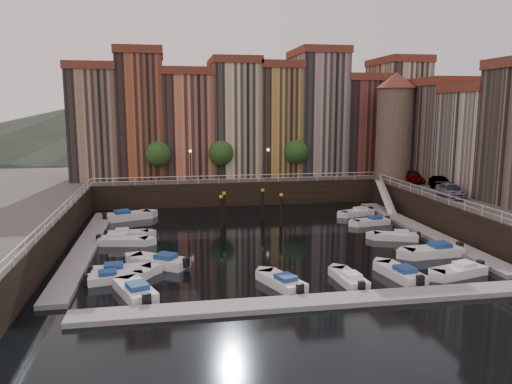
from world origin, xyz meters
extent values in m
plane|color=black|center=(0.00, 0.00, 0.00)|extent=(200.00, 200.00, 0.00)
cube|color=black|center=(0.00, 26.00, 1.50)|extent=(80.00, 20.00, 3.00)
cube|color=gray|center=(-16.20, -1.00, 0.17)|extent=(2.00, 28.00, 0.35)
cube|color=gray|center=(16.20, -1.00, 0.17)|extent=(2.00, 28.00, 0.35)
cube|color=gray|center=(0.00, -17.00, 0.17)|extent=(30.00, 2.00, 0.35)
cone|color=#2D382D|center=(-30.00, 110.00, 7.00)|extent=(80.00, 80.00, 14.00)
cone|color=#2D382D|center=(5.00, 110.00, 9.00)|extent=(100.00, 100.00, 18.00)
cone|color=#2D382D|center=(40.00, 110.00, 6.00)|extent=(70.00, 70.00, 12.00)
cube|color=#987B61|center=(-18.00, 23.50, 10.00)|extent=(6.00, 10.00, 14.00)
cube|color=brown|center=(-18.00, 23.50, 17.50)|extent=(6.30, 10.30, 1.00)
cube|color=#9D5031|center=(-12.10, 23.50, 11.00)|extent=(5.80, 10.00, 16.00)
cube|color=brown|center=(-12.10, 23.50, 19.50)|extent=(6.10, 10.30, 1.00)
cube|color=#CE7454|center=(-5.95, 23.50, 9.75)|extent=(6.50, 10.00, 13.50)
cube|color=brown|center=(-5.95, 23.50, 17.00)|extent=(6.80, 10.30, 1.00)
cube|color=beige|center=(0.40, 23.50, 10.50)|extent=(6.20, 10.00, 15.00)
cube|color=brown|center=(0.40, 23.50, 18.50)|extent=(6.50, 10.30, 1.00)
cube|color=#BE9146|center=(6.30, 23.50, 10.25)|extent=(5.60, 10.00, 14.50)
cube|color=brown|center=(6.30, 23.50, 18.00)|extent=(5.90, 10.30, 1.00)
cube|color=#A19286|center=(12.30, 23.50, 11.25)|extent=(6.40, 10.00, 16.50)
cube|color=brown|center=(12.30, 23.50, 20.00)|extent=(6.70, 10.30, 1.00)
cube|color=brown|center=(18.50, 23.50, 9.50)|extent=(6.00, 10.00, 13.00)
cube|color=brown|center=(18.50, 23.50, 16.50)|extent=(6.30, 10.30, 1.00)
cube|color=#C8B992|center=(24.45, 23.50, 10.75)|extent=(5.90, 10.00, 15.50)
cube|color=brown|center=(24.45, 23.50, 19.00)|extent=(6.20, 10.30, 1.00)
cube|color=#706154|center=(26.50, 12.00, 9.00)|extent=(9.00, 8.00, 12.00)
cube|color=brown|center=(26.50, 12.00, 15.50)|extent=(9.30, 8.30, 1.00)
cube|color=beige|center=(26.50, 4.00, 8.50)|extent=(9.00, 8.00, 11.00)
cube|color=brown|center=(26.50, 4.00, 14.50)|extent=(9.30, 8.30, 1.00)
cylinder|color=#6B5B4C|center=(20.00, 14.50, 9.00)|extent=(4.60, 4.60, 12.00)
cone|color=brown|center=(20.00, 14.50, 15.80)|extent=(5.20, 5.20, 2.00)
cylinder|color=black|center=(-10.00, 18.20, 4.20)|extent=(0.30, 0.30, 2.40)
sphere|color=#1E4719|center=(-10.00, 18.20, 6.60)|extent=(3.20, 3.20, 3.20)
cylinder|color=black|center=(-2.00, 18.20, 4.20)|extent=(0.30, 0.30, 2.40)
sphere|color=#1E4719|center=(-2.00, 18.20, 6.60)|extent=(3.20, 3.20, 3.20)
cylinder|color=black|center=(8.00, 18.20, 4.20)|extent=(0.30, 0.30, 2.40)
sphere|color=#1E4719|center=(8.00, 18.20, 6.60)|extent=(3.20, 3.20, 3.20)
cylinder|color=black|center=(-6.00, 17.20, 5.00)|extent=(0.12, 0.12, 4.00)
sphere|color=#FFD88C|center=(-6.00, 17.20, 7.00)|extent=(0.36, 0.36, 0.36)
cylinder|color=black|center=(4.00, 17.20, 5.00)|extent=(0.12, 0.12, 4.00)
sphere|color=#FFD88C|center=(4.00, 17.20, 7.00)|extent=(0.36, 0.36, 0.36)
cube|color=white|center=(0.00, 16.00, 3.95)|extent=(36.00, 0.08, 0.08)
cube|color=white|center=(0.00, 16.00, 3.50)|extent=(36.00, 0.06, 0.06)
cube|color=white|center=(18.00, -1.00, 3.95)|extent=(0.08, 34.00, 0.08)
cube|color=white|center=(18.00, -1.00, 3.50)|extent=(0.06, 34.00, 0.06)
cube|color=white|center=(-18.00, -1.00, 3.95)|extent=(0.08, 34.00, 0.08)
cube|color=white|center=(-18.00, -1.00, 3.50)|extent=(0.06, 34.00, 0.06)
cube|color=white|center=(17.10, 10.00, 1.75)|extent=(2.78, 8.26, 2.81)
cube|color=white|center=(17.10, 10.00, 2.25)|extent=(1.93, 8.32, 3.65)
cylinder|color=black|center=(-3.54, 4.33, 1.50)|extent=(0.32, 0.32, 3.60)
cylinder|color=yellow|center=(-3.54, 4.33, 3.35)|extent=(0.36, 0.36, 0.25)
cylinder|color=black|center=(-2.98, 6.37, 1.50)|extent=(0.32, 0.32, 3.60)
cylinder|color=yellow|center=(-2.98, 6.37, 3.35)|extent=(0.36, 0.36, 0.25)
cylinder|color=black|center=(2.80, 4.29, 1.50)|extent=(0.32, 0.32, 3.60)
cylinder|color=yellow|center=(2.80, 4.29, 3.35)|extent=(0.36, 0.36, 0.25)
cylinder|color=black|center=(1.46, 7.64, 1.50)|extent=(0.32, 0.32, 3.60)
cylinder|color=yellow|center=(1.46, 7.64, 3.35)|extent=(0.36, 0.36, 0.25)
cube|color=white|center=(-12.79, -10.37, 0.26)|extent=(4.03, 2.15, 0.65)
cube|color=navy|center=(-13.31, -10.46, 0.65)|extent=(1.39, 1.25, 0.44)
cube|color=black|center=(-14.76, -10.73, 0.48)|extent=(0.38, 0.48, 0.61)
cube|color=white|center=(-12.42, -9.10, 0.29)|extent=(4.33, 1.84, 0.73)
cube|color=navy|center=(-13.00, -9.13, 0.73)|extent=(1.41, 1.22, 0.48)
cube|color=black|center=(-14.65, -9.21, 0.53)|extent=(0.36, 0.50, 0.68)
cube|color=white|center=(-13.01, -0.31, 0.30)|extent=(4.62, 2.52, 0.75)
cube|color=white|center=(-13.60, -0.19, 0.75)|extent=(1.60, 1.45, 0.50)
cube|color=black|center=(-15.25, 0.14, 0.55)|extent=(0.44, 0.56, 0.70)
cube|color=white|center=(-12.81, 2.28, 0.26)|extent=(3.89, 1.55, 0.66)
cube|color=white|center=(-13.34, 2.27, 0.66)|extent=(1.25, 1.07, 0.44)
cube|color=black|center=(-14.84, 2.25, 0.48)|extent=(0.31, 0.44, 0.62)
cube|color=white|center=(-13.36, 10.37, 0.34)|extent=(5.33, 3.56, 0.85)
cube|color=navy|center=(-13.99, 10.13, 0.85)|extent=(1.96, 1.83, 0.56)
cube|color=black|center=(-15.79, 9.45, 0.62)|extent=(0.57, 0.67, 0.79)
cube|color=white|center=(12.22, -13.57, 0.30)|extent=(4.62, 2.77, 0.74)
cube|color=white|center=(12.78, -13.41, 0.74)|extent=(1.64, 1.50, 0.49)
cube|color=black|center=(14.40, -12.96, 0.54)|extent=(0.46, 0.57, 0.69)
cube|color=white|center=(12.96, -8.56, 0.33)|extent=(5.02, 2.21, 0.84)
cube|color=navy|center=(13.63, -8.52, 0.84)|extent=(1.64, 1.44, 0.56)
cube|color=black|center=(15.52, -8.39, 0.61)|extent=(0.43, 0.58, 0.78)
cube|color=white|center=(12.27, -3.01, 0.27)|extent=(4.29, 2.78, 0.68)
cube|color=white|center=(12.78, -3.19, 0.68)|extent=(1.56, 1.45, 0.45)
cube|color=black|center=(14.24, -3.70, 0.50)|extent=(0.45, 0.53, 0.64)
cube|color=white|center=(12.41, 3.21, 0.27)|extent=(4.13, 2.14, 0.67)
cube|color=navy|center=(12.94, 3.30, 0.67)|extent=(1.41, 1.26, 0.45)
cube|color=black|center=(14.44, 3.54, 0.49)|extent=(0.38, 0.49, 0.63)
cube|color=white|center=(12.62, 7.88, 0.28)|extent=(4.36, 2.75, 0.69)
cube|color=white|center=(13.15, 8.05, 0.69)|extent=(1.57, 1.46, 0.46)
cube|color=black|center=(14.65, 8.54, 0.51)|extent=(0.45, 0.54, 0.65)
cube|color=white|center=(-11.24, -13.39, 0.31)|extent=(3.30, 4.92, 0.78)
cube|color=navy|center=(-11.02, -13.97, 0.78)|extent=(1.69, 1.81, 0.52)
cube|color=black|center=(-10.38, -15.63, 0.57)|extent=(0.62, 0.53, 0.73)
cube|color=white|center=(-1.25, -13.37, 0.29)|extent=(3.07, 4.54, 0.72)
cube|color=navy|center=(-1.04, -13.91, 0.72)|extent=(1.57, 1.68, 0.48)
cube|color=black|center=(-0.44, -15.43, 0.53)|extent=(0.57, 0.49, 0.67)
cube|color=white|center=(3.66, -13.49, 0.27)|extent=(1.82, 4.03, 0.67)
cube|color=white|center=(3.70, -14.02, 0.67)|extent=(1.16, 1.33, 0.45)
cube|color=black|center=(3.82, -15.54, 0.49)|extent=(0.47, 0.35, 0.62)
cube|color=white|center=(7.74, -13.16, 0.30)|extent=(2.45, 4.69, 0.76)
cube|color=navy|center=(7.84, -13.76, 0.76)|extent=(1.44, 1.60, 0.51)
cube|color=black|center=(8.13, -15.46, 0.56)|extent=(0.56, 0.43, 0.71)
imported|color=gray|center=(21.52, 11.56, 3.75)|extent=(2.70, 4.68, 1.50)
imported|color=gray|center=(21.80, 5.26, 3.79)|extent=(2.42, 4.98, 1.57)
imported|color=gray|center=(20.19, 1.07, 3.70)|extent=(2.60, 5.05, 1.40)
cube|color=white|center=(-9.73, -7.33, 0.32)|extent=(4.96, 4.09, 0.81)
cube|color=navy|center=(-9.19, -7.68, 0.81)|extent=(1.96, 1.90, 0.54)
cube|color=black|center=(-7.65, -8.66, 0.59)|extent=(0.61, 0.66, 0.75)
camera|label=1|loc=(-8.82, -45.92, 12.30)|focal=35.00mm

